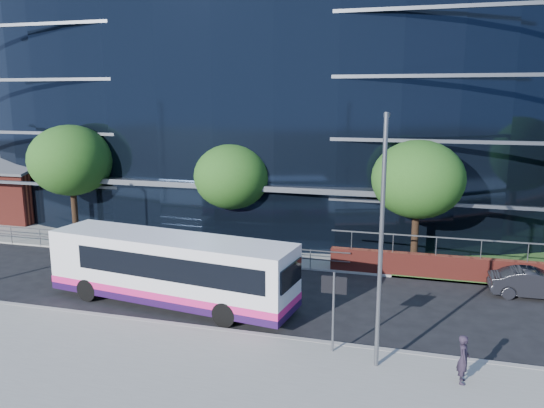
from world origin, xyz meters
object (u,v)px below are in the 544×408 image
(tree_far_b, at_px, (232,177))
(streetlight_east, at_px, (381,235))
(street_sign, at_px, (334,295))
(tree_far_a, at_px, (71,160))
(brick_pavilion, at_px, (6,189))
(city_bus, at_px, (172,269))
(parked_car, at_px, (535,284))
(tree_far_c, at_px, (418,180))
(pedestrian, at_px, (463,359))

(tree_far_b, height_order, streetlight_east, streetlight_east)
(street_sign, distance_m, tree_far_a, 20.63)
(brick_pavilion, height_order, city_bus, brick_pavilion)
(brick_pavilion, bearing_deg, street_sign, -29.65)
(streetlight_east, bearing_deg, tree_far_a, 149.54)
(tree_far_a, relative_size, streetlight_east, 0.87)
(brick_pavilion, xyz_separation_m, tree_far_b, (19.00, -4.00, 2.27))
(city_bus, bearing_deg, tree_far_b, 100.10)
(parked_car, bearing_deg, tree_far_c, 57.83)
(tree_far_c, relative_size, streetlight_east, 0.81)
(street_sign, bearing_deg, tree_far_c, 76.71)
(tree_far_a, distance_m, streetlight_east, 22.05)
(tree_far_a, height_order, parked_car, tree_far_a)
(tree_far_c, relative_size, parked_car, 1.73)
(brick_pavilion, relative_size, city_bus, 0.78)
(street_sign, distance_m, tree_far_c, 11.14)
(streetlight_east, bearing_deg, brick_pavilion, 150.76)
(street_sign, relative_size, tree_far_a, 0.40)
(city_bus, bearing_deg, brick_pavilion, 155.08)
(street_sign, height_order, city_bus, street_sign)
(tree_far_a, height_order, tree_far_c, tree_far_a)
(tree_far_c, bearing_deg, streetlight_east, -95.11)
(streetlight_east, distance_m, city_bus, 9.69)
(brick_pavilion, bearing_deg, streetlight_east, -29.24)
(brick_pavilion, relative_size, street_sign, 3.07)
(tree_far_b, height_order, tree_far_c, tree_far_c)
(brick_pavilion, height_order, street_sign, brick_pavilion)
(tree_far_b, xyz_separation_m, pedestrian, (11.57, -12.04, -3.31))
(streetlight_east, bearing_deg, parked_car, 53.16)
(brick_pavilion, xyz_separation_m, street_sign, (26.50, -15.09, 0.21))
(street_sign, bearing_deg, brick_pavilion, 150.35)
(tree_far_b, relative_size, tree_far_c, 0.93)
(tree_far_a, bearing_deg, parked_car, -6.80)
(brick_pavilion, relative_size, tree_far_a, 1.23)
(street_sign, xyz_separation_m, tree_far_c, (2.50, 10.59, 2.39))
(brick_pavilion, xyz_separation_m, pedestrian, (30.57, -16.04, -1.03))
(tree_far_b, distance_m, parked_car, 15.94)
(city_bus, distance_m, pedestrian, 11.82)
(streetlight_east, bearing_deg, tree_far_b, 127.63)
(street_sign, xyz_separation_m, pedestrian, (4.07, -0.96, -1.25))
(tree_far_a, bearing_deg, tree_far_c, 0.00)
(tree_far_a, relative_size, parked_car, 1.86)
(street_sign, xyz_separation_m, city_bus, (-7.16, 2.66, -0.60))
(tree_far_c, height_order, streetlight_east, streetlight_east)
(street_sign, relative_size, pedestrian, 1.86)
(street_sign, bearing_deg, tree_far_b, 124.08)
(tree_far_a, height_order, pedestrian, tree_far_a)
(street_sign, bearing_deg, streetlight_east, -21.36)
(city_bus, height_order, parked_car, city_bus)
(brick_pavilion, bearing_deg, parked_car, -12.38)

